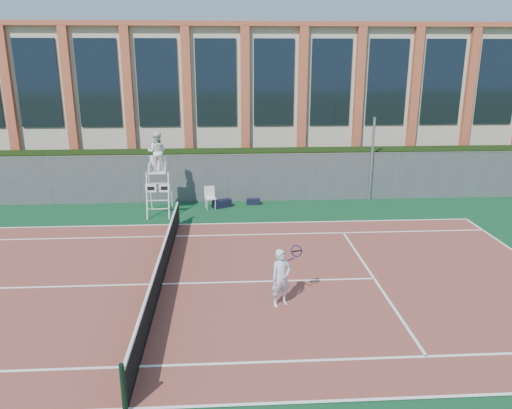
{
  "coord_description": "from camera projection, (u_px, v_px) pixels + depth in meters",
  "views": [
    {
      "loc": [
        1.99,
        -13.63,
        6.49
      ],
      "look_at": [
        2.98,
        3.0,
        1.55
      ],
      "focal_mm": 35.0,
      "sensor_mm": 36.0,
      "label": 1
    }
  ],
  "objects": [
    {
      "name": "ground",
      "position": [
        162.0,
        285.0,
        14.78
      ],
      "size": [
        120.0,
        120.0,
        0.0
      ],
      "primitive_type": "plane",
      "color": "#233814"
    },
    {
      "name": "tennis_net",
      "position": [
        161.0,
        268.0,
        14.63
      ],
      "size": [
        0.1,
        11.3,
        1.1
      ],
      "color": "black",
      "rests_on": "ground"
    },
    {
      "name": "sports_bag_far",
      "position": [
        253.0,
        202.0,
        22.8
      ],
      "size": [
        0.64,
        0.29,
        0.25
      ],
      "primitive_type": "cube",
      "rotation": [
        0.0,
        0.0,
        -0.03
      ],
      "color": "black",
      "rests_on": "apron"
    },
    {
      "name": "tennis_court",
      "position": [
        162.0,
        284.0,
        14.77
      ],
      "size": [
        23.77,
        10.97,
        0.02
      ],
      "primitive_type": "cube",
      "color": "brown",
      "rests_on": "apron"
    },
    {
      "name": "sports_bag_near",
      "position": [
        222.0,
        204.0,
        22.32
      ],
      "size": [
        0.89,
        0.66,
        0.35
      ],
      "primitive_type": "cube",
      "rotation": [
        0.0,
        0.0,
        0.46
      ],
      "color": "black",
      "rests_on": "apron"
    },
    {
      "name": "building",
      "position": [
        194.0,
        96.0,
        30.78
      ],
      "size": [
        45.0,
        10.6,
        8.22
      ],
      "color": "#BCB19C",
      "rests_on": "ground"
    },
    {
      "name": "steel_pole",
      "position": [
        372.0,
        159.0,
        23.05
      ],
      "size": [
        0.12,
        0.12,
        3.88
      ],
      "primitive_type": "cylinder",
      "color": "#9EA0A5",
      "rests_on": "ground"
    },
    {
      "name": "hedge",
      "position": [
        186.0,
        173.0,
        24.04
      ],
      "size": [
        40.0,
        1.4,
        2.2
      ],
      "primitive_type": "cube",
      "color": "black",
      "rests_on": "ground"
    },
    {
      "name": "fence",
      "position": [
        184.0,
        179.0,
        22.89
      ],
      "size": [
        40.0,
        0.06,
        2.2
      ],
      "primitive_type": null,
      "color": "#595E60",
      "rests_on": "ground"
    },
    {
      "name": "plastic_chair",
      "position": [
        210.0,
        195.0,
        22.1
      ],
      "size": [
        0.54,
        0.54,
        0.99
      ],
      "color": "silver",
      "rests_on": "apron"
    },
    {
      "name": "umpire_chair",
      "position": [
        157.0,
        154.0,
        20.73
      ],
      "size": [
        1.0,
        1.54,
        3.58
      ],
      "color": "white",
      "rests_on": "ground"
    },
    {
      "name": "tennis_player",
      "position": [
        281.0,
        277.0,
        13.31
      ],
      "size": [
        0.96,
        0.72,
        1.62
      ],
      "color": "silver",
      "rests_on": "tennis_court"
    },
    {
      "name": "apron",
      "position": [
        166.0,
        271.0,
        15.74
      ],
      "size": [
        36.0,
        20.0,
        0.01
      ],
      "primitive_type": "cube",
      "color": "#0D3C1E",
      "rests_on": "ground"
    }
  ]
}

